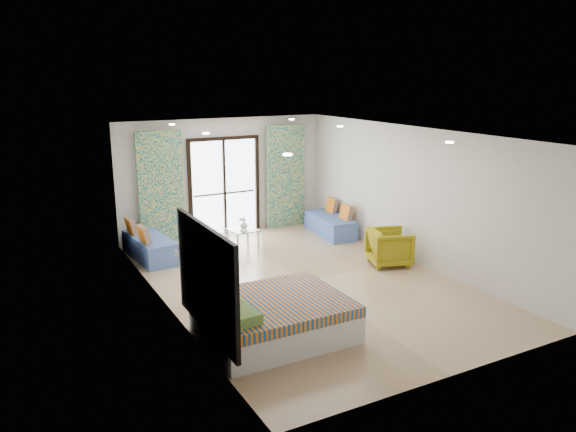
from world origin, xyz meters
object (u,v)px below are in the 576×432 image
coffee_table (243,231)px  daybed_left (149,246)px  armchair (390,245)px  daybed_right (331,224)px  bed (273,317)px

coffee_table → daybed_left: bearing=176.3°
coffee_table → armchair: 3.24m
daybed_right → armchair: 2.38m
daybed_left → armchair: (4.09, -2.64, 0.14)m
daybed_right → coffee_table: (-2.20, 0.13, 0.09)m
bed → daybed_left: 4.39m
bed → armchair: bearing=26.4°
bed → armchair: size_ratio=2.57×
coffee_table → armchair: bearing=-50.7°
bed → coffee_table: 4.44m
daybed_left → bed: bearing=-86.7°
armchair → bed: bearing=135.0°
daybed_left → armchair: bearing=-37.9°
daybed_right → coffee_table: bearing=-177.4°
bed → armchair: 3.85m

